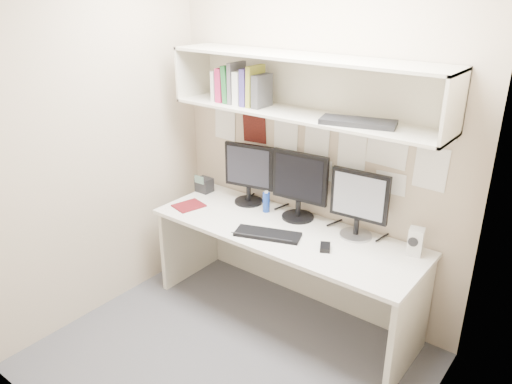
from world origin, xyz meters
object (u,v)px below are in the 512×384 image
Objects in this scene: monitor_center at (300,183)px; monitor_right at (359,202)px; desk at (284,273)px; keyboard at (268,234)px; speaker at (415,242)px; monitor_left at (249,171)px; desk_phone at (204,185)px; maroon_notebook at (189,206)px.

monitor_center is 1.07× the size of monitor_right.
keyboard is (-0.04, -0.16, 0.37)m from desk.
monitor_left is at bearing 167.09° from speaker.
speaker is (0.89, -0.00, -0.18)m from monitor_center.
monitor_right is 0.45m from speaker.
speaker reaches higher than desk.
desk_phone is at bearing 168.97° from speaker.
monitor_center is 2.29× the size of maroon_notebook.
keyboard is at bearing -104.29° from desk.
maroon_notebook is at bearing -170.45° from desk.
monitor_center is at bearing 68.81° from keyboard.
monitor_center is 3.28× the size of desk_phone.
speaker is 1.72m from maroon_notebook.
monitor_left is at bearing 175.07° from monitor_center.
monitor_left reaches higher than monitor_right.
monitor_center is (-0.03, 0.22, 0.64)m from desk.
monitor_left reaches higher than desk.
monitor_center reaches higher than maroon_notebook.
desk is at bearing -178.69° from speaker.
keyboard is at bearing -19.20° from desk_phone.
desk_phone is at bearing 178.72° from monitor_center.
monitor_center is at bearing 4.03° from desk_phone.
monitor_right is at bearing 166.65° from speaker.
speaker is (0.90, 0.37, 0.08)m from keyboard.
desk_phone is at bearing 175.95° from monitor_left.
speaker is at bearing -11.74° from monitor_left.
keyboard is at bearing -146.44° from monitor_right.
speaker reaches higher than maroon_notebook.
monitor_center is 2.79× the size of speaker.
desk_phone is at bearing 170.24° from desk.
desk is at bearing -158.13° from monitor_right.
maroon_notebook is (-0.83, -0.14, 0.37)m from desk.
monitor_left reaches higher than keyboard.
monitor_right is at bearing 29.83° from maroon_notebook.
monitor_center reaches higher than speaker.
monitor_right is at bearing -11.55° from monitor_left.
keyboard is at bearing 12.62° from maroon_notebook.
monitor_right is 1.40m from desk_phone.
desk is 4.17× the size of monitor_left.
monitor_left is 3.10× the size of desk_phone.
keyboard is (-0.48, -0.38, -0.25)m from monitor_right.
maroon_notebook is at bearing -143.59° from monitor_left.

